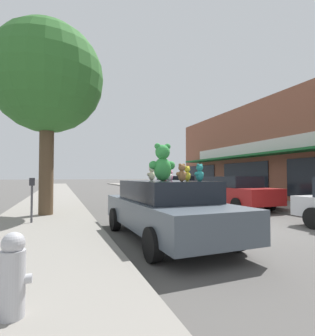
% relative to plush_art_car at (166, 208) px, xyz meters
% --- Properties ---
extents(ground_plane, '(260.00, 260.00, 0.00)m').
position_rel_plush_art_car_xyz_m(ground_plane, '(2.50, 0.28, -0.73)').
color(ground_plane, '#514F4C').
extents(sidewalk_near, '(2.94, 90.00, 0.16)m').
position_rel_plush_art_car_xyz_m(sidewalk_near, '(-2.77, 0.28, -0.65)').
color(sidewalk_near, gray).
rests_on(sidewalk_near, ground_plane).
extents(plush_art_car, '(2.05, 4.64, 1.36)m').
position_rel_plush_art_car_xyz_m(plush_art_car, '(0.00, 0.00, 0.00)').
color(plush_art_car, '#4C5660').
rests_on(plush_art_car, ground_plane).
extents(teddy_bear_giant, '(0.65, 0.40, 0.88)m').
position_rel_plush_art_car_xyz_m(teddy_bear_giant, '(-0.09, -0.02, 1.06)').
color(teddy_bear_giant, green).
rests_on(teddy_bear_giant, plush_art_car).
extents(teddy_bear_teal, '(0.29, 0.21, 0.39)m').
position_rel_plush_art_car_xyz_m(teddy_bear_teal, '(0.55, -0.64, 0.82)').
color(teddy_bear_teal, teal).
rests_on(teddy_bear_teal, plush_art_car).
extents(teddy_bear_pink, '(0.20, 0.18, 0.28)m').
position_rel_plush_art_car_xyz_m(teddy_bear_pink, '(0.56, 1.00, 0.77)').
color(teddy_bear_pink, pink).
rests_on(teddy_bear_pink, plush_art_car).
extents(teddy_bear_white, '(0.24, 0.16, 0.32)m').
position_rel_plush_art_car_xyz_m(teddy_bear_white, '(0.25, 0.41, 0.79)').
color(teddy_bear_white, white).
rests_on(teddy_bear_white, plush_art_car).
extents(teddy_bear_cream, '(0.29, 0.20, 0.38)m').
position_rel_plush_art_car_xyz_m(teddy_bear_cream, '(-0.06, 0.82, 0.82)').
color(teddy_bear_cream, beige).
rests_on(teddy_bear_cream, plush_art_car).
extents(teddy_bear_brown, '(0.28, 0.20, 0.37)m').
position_rel_plush_art_car_xyz_m(teddy_bear_brown, '(-0.00, -0.89, 0.81)').
color(teddy_bear_brown, olive).
rests_on(teddy_bear_brown, plush_art_car).
extents(teddy_bear_yellow, '(0.26, 0.21, 0.35)m').
position_rel_plush_art_car_xyz_m(teddy_bear_yellow, '(0.40, -0.34, 0.80)').
color(teddy_bear_yellow, yellow).
rests_on(teddy_bear_yellow, plush_art_car).
extents(teddy_bear_red, '(0.21, 0.26, 0.35)m').
position_rel_plush_art_car_xyz_m(teddy_bear_red, '(0.38, 0.94, 0.80)').
color(teddy_bear_red, red).
rests_on(teddy_bear_red, plush_art_car).
extents(parked_car_far_center, '(1.88, 4.79, 1.46)m').
position_rel_plush_art_car_xyz_m(parked_car_far_center, '(5.22, 4.58, 0.04)').
color(parked_car_far_center, maroon).
rests_on(parked_car_far_center, ground_plane).
extents(parked_car_far_right, '(1.95, 4.41, 1.50)m').
position_rel_plush_art_car_xyz_m(parked_car_far_right, '(5.22, 11.11, 0.07)').
color(parked_car_far_right, black).
rests_on(parked_car_far_right, ground_plane).
extents(street_tree, '(3.83, 3.83, 6.68)m').
position_rel_plush_art_car_xyz_m(street_tree, '(-2.78, 4.09, 4.15)').
color(street_tree, brown).
rests_on(street_tree, sidewalk_near).
extents(fire_hydrant, '(0.33, 0.22, 0.79)m').
position_rel_plush_art_car_xyz_m(fire_hydrant, '(-2.74, -2.93, -0.18)').
color(fire_hydrant, '#B2B2B7').
rests_on(fire_hydrant, sidewalk_near).
extents(parking_meter, '(0.14, 0.10, 1.27)m').
position_rel_plush_art_car_xyz_m(parking_meter, '(-3.08, 2.53, 0.24)').
color(parking_meter, '#4C4C51').
rests_on(parking_meter, sidewalk_near).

